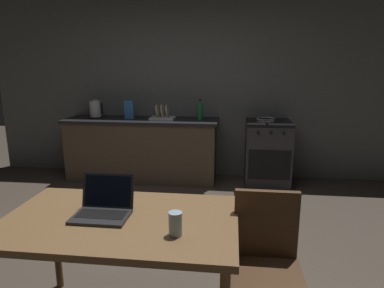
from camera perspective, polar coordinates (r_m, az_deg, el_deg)
ground_plane at (r=3.04m, az=-7.89°, el=-19.34°), size 12.00×12.00×0.00m
back_wall at (r=5.01m, az=2.37°, el=9.77°), size 6.40×0.10×2.66m
kitchen_counter at (r=4.95m, az=-8.30°, el=-0.83°), size 2.16×0.64×0.88m
stove_oven at (r=4.80m, az=12.53°, el=-1.46°), size 0.60×0.62×0.88m
dining_table at (r=2.09m, az=-11.88°, el=-13.78°), size 1.36×0.83×0.76m
chair at (r=2.13m, az=12.33°, el=-18.29°), size 0.40×0.40×0.91m
laptop at (r=2.10m, az=-14.67°, el=-10.32°), size 0.32×0.28×0.22m
electric_kettle at (r=5.06m, az=-15.90°, el=5.61°), size 0.19×0.17×0.26m
bottle at (r=4.64m, az=1.35°, el=5.66°), size 0.08×0.08×0.29m
frying_pan at (r=4.68m, az=12.24°, el=4.01°), size 0.25×0.43×0.05m
drinking_glass at (r=1.81m, az=-2.80°, el=-13.21°), size 0.07×0.07×0.13m
cereal_box at (r=4.91m, az=-10.49°, el=5.72°), size 0.13×0.05×0.25m
dish_rack at (r=4.78m, az=-4.95°, el=4.72°), size 0.34×0.26×0.21m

